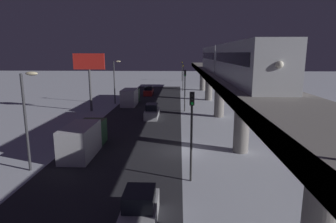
% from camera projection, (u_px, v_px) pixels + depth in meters
% --- Properties ---
extents(ground_plane, '(240.00, 240.00, 0.00)m').
position_uv_depth(ground_plane, '(178.00, 151.00, 26.81)').
color(ground_plane, silver).
extents(avenue_asphalt, '(11.00, 104.29, 0.01)m').
position_uv_depth(avenue_asphalt, '(123.00, 150.00, 27.01)').
color(avenue_asphalt, '#28282D').
rests_on(avenue_asphalt, ground_plane).
extents(elevated_railway, '(5.00, 104.29, 6.45)m').
position_uv_depth(elevated_railway, '(242.00, 92.00, 25.48)').
color(elevated_railway, gray).
rests_on(elevated_railway, ground_plane).
extents(subway_train, '(2.94, 36.87, 3.40)m').
position_uv_depth(subway_train, '(227.00, 59.00, 34.29)').
color(subway_train, '#B7BABF').
rests_on(subway_train, elevated_railway).
extents(sedan_red, '(1.91, 4.31, 1.97)m').
position_uv_depth(sedan_red, '(149.00, 91.00, 62.14)').
color(sedan_red, '#A51E1E').
rests_on(sedan_red, ground_plane).
extents(sedan_silver, '(1.80, 4.76, 1.97)m').
position_uv_depth(sedan_silver, '(152.00, 112.00, 40.39)').
color(sedan_silver, '#B2B2B7').
rests_on(sedan_silver, ground_plane).
extents(sedan_silver_2, '(1.80, 4.07, 1.97)m').
position_uv_depth(sedan_silver_2, '(140.00, 211.00, 15.10)').
color(sedan_silver_2, '#B2B2B7').
rests_on(sedan_silver_2, ground_plane).
extents(box_truck, '(2.40, 7.40, 2.80)m').
position_uv_depth(box_truck, '(130.00, 97.00, 50.81)').
color(box_truck, '#2D6038').
rests_on(box_truck, ground_plane).
extents(delivery_van, '(2.40, 7.40, 2.80)m').
position_uv_depth(delivery_van, '(84.00, 138.00, 26.11)').
color(delivery_van, '#2D6038').
rests_on(delivery_van, ground_plane).
extents(traffic_light_near, '(0.32, 0.44, 6.40)m').
position_uv_depth(traffic_light_near, '(192.00, 124.00, 19.66)').
color(traffic_light_near, '#2D2D2D').
rests_on(traffic_light_near, ground_plane).
extents(traffic_light_mid, '(0.32, 0.44, 6.40)m').
position_uv_depth(traffic_light_mid, '(185.00, 85.00, 44.04)').
color(traffic_light_mid, '#2D2D2D').
rests_on(traffic_light_mid, ground_plane).
extents(traffic_light_far, '(0.32, 0.44, 6.40)m').
position_uv_depth(traffic_light_far, '(183.00, 73.00, 68.41)').
color(traffic_light_far, '#2D2D2D').
rests_on(traffic_light_far, ground_plane).
extents(traffic_light_distant, '(0.32, 0.44, 6.40)m').
position_uv_depth(traffic_light_distant, '(182.00, 68.00, 92.79)').
color(traffic_light_distant, '#2D2D2D').
rests_on(traffic_light_distant, ground_plane).
extents(commercial_billboard, '(4.80, 0.36, 8.90)m').
position_uv_depth(commercial_billboard, '(89.00, 67.00, 43.76)').
color(commercial_billboard, '#4C4C51').
rests_on(commercial_billboard, ground_plane).
extents(street_lamp_near, '(1.35, 0.44, 7.65)m').
position_uv_depth(street_lamp_near, '(27.00, 110.00, 21.39)').
color(street_lamp_near, '#38383D').
rests_on(street_lamp_near, ground_plane).
extents(street_lamp_far, '(1.35, 0.44, 7.65)m').
position_uv_depth(street_lamp_far, '(115.00, 77.00, 50.76)').
color(street_lamp_far, '#38383D').
rests_on(street_lamp_far, ground_plane).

